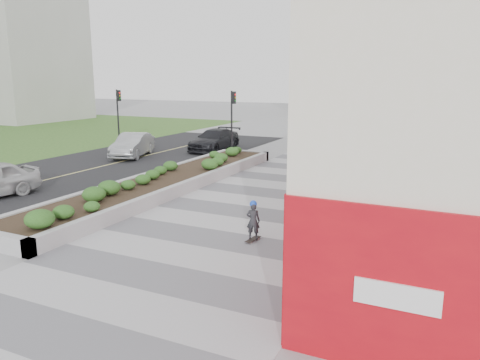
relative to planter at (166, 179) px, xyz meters
The scene contains 12 objects.
ground 8.91m from the planter, 51.84° to the right, with size 160.00×160.00×0.00m, color gray.
walkway 6.81m from the planter, 36.03° to the right, with size 8.00×36.00×0.01m, color #A8A8AD.
building 13.12m from the planter, ahead, with size 6.04×24.08×8.00m.
planter is the anchor object (origin of this frame).
street 6.51m from the planter, behind, with size 10.00×40.00×0.00m, color black.
traffic_signal_near 10.90m from the planter, 99.35° to the left, with size 0.33×0.28×4.20m.
traffic_signal_far 15.00m from the planter, 137.54° to the left, with size 0.33×0.28×4.20m.
distant_bldg_north_l 48.95m from the planter, 89.40° to the left, with size 16.00×12.00×20.00m, color #ADAAA3.
manhole_cover 7.22m from the planter, 33.69° to the right, with size 0.44×0.44×0.01m, color #595654.
skateboarder 8.18m from the planter, 36.35° to the right, with size 0.48×0.74×1.33m.
car_silver 9.63m from the planter, 137.02° to the left, with size 1.60×4.59×1.51m, color #A4A7AB.
car_dark 11.83m from the planter, 107.49° to the left, with size 2.07×5.08×1.48m, color black.
Camera 1 is at (6.72, -10.64, 5.03)m, focal length 35.00 mm.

